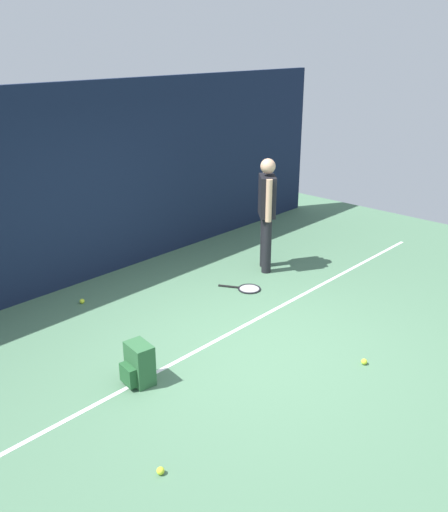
{
  "coord_description": "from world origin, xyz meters",
  "views": [
    {
      "loc": [
        -4.31,
        -3.62,
        3.28
      ],
      "look_at": [
        0.0,
        0.4,
        1.0
      ],
      "focal_mm": 39.31,
      "sensor_mm": 36.0,
      "label": 1
    }
  ],
  "objects": [
    {
      "name": "back_fence",
      "position": [
        0.0,
        3.0,
        1.39
      ],
      "size": [
        10.0,
        0.1,
        2.78
      ],
      "primitive_type": "cube",
      "color": "#141E38",
      "rests_on": "ground"
    },
    {
      "name": "tennis_ball_by_fence",
      "position": [
        -1.01,
        0.69,
        0.03
      ],
      "size": [
        0.07,
        0.07,
        0.07
      ],
      "primitive_type": "sphere",
      "color": "#CCE033",
      "rests_on": "ground"
    },
    {
      "name": "court_line",
      "position": [
        0.0,
        0.36,
        0.0
      ],
      "size": [
        9.0,
        0.05,
        0.0
      ],
      "primitive_type": "cube",
      "color": "white",
      "rests_on": "ground"
    },
    {
      "name": "tennis_ball_near_player",
      "position": [
        -0.68,
        2.35,
        0.03
      ],
      "size": [
        0.07,
        0.07,
        0.07
      ],
      "primitive_type": "sphere",
      "color": "#CCE033",
      "rests_on": "ground"
    },
    {
      "name": "backpack",
      "position": [
        -1.33,
        0.34,
        0.21
      ],
      "size": [
        0.32,
        0.33,
        0.44
      ],
      "rotation": [
        0.0,
        0.0,
        4.56
      ],
      "color": "#2D6038",
      "rests_on": "ground"
    },
    {
      "name": "tennis_racket",
      "position": [
        1.16,
        1.04,
        0.01
      ],
      "size": [
        0.45,
        0.62,
        0.03
      ],
      "rotation": [
        0.0,
        0.0,
        5.21
      ],
      "color": "black",
      "rests_on": "ground"
    },
    {
      "name": "tennis_ball_far_left",
      "position": [
        -2.04,
        -0.8,
        0.03
      ],
      "size": [
        0.07,
        0.07,
        0.07
      ],
      "primitive_type": "sphere",
      "color": "#CCE033",
      "rests_on": "ground"
    },
    {
      "name": "tennis_ball_mid_court",
      "position": [
        0.55,
        -1.16,
        0.03
      ],
      "size": [
        0.07,
        0.07,
        0.07
      ],
      "primitive_type": "sphere",
      "color": "#CCE033",
      "rests_on": "ground"
    },
    {
      "name": "ground_plane",
      "position": [
        0.0,
        0.0,
        0.0
      ],
      "size": [
        12.0,
        12.0,
        0.0
      ],
      "primitive_type": "plane",
      "color": "#4C7556"
    },
    {
      "name": "tennis_player",
      "position": [
        1.92,
        1.33,
        0.97
      ],
      "size": [
        0.44,
        0.44,
        1.7
      ],
      "rotation": [
        0.0,
        0.0,
        -2.35
      ],
      "color": "black",
      "rests_on": "ground"
    }
  ]
}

